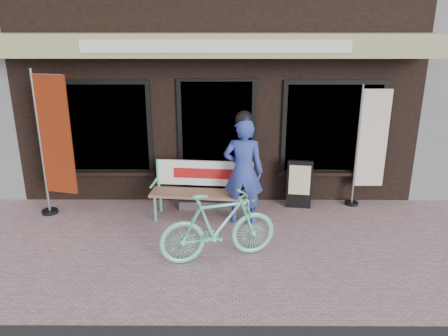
{
  "coord_description": "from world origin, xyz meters",
  "views": [
    {
      "loc": [
        0.16,
        -5.39,
        3.09
      ],
      "look_at": [
        0.13,
        0.7,
        1.05
      ],
      "focal_mm": 35.0,
      "sensor_mm": 36.0,
      "label": 1
    }
  ],
  "objects_px": {
    "nobori_red": "(54,143)",
    "bench": "(204,185)",
    "bicycle": "(218,226)",
    "person": "(243,169)",
    "menu_stand": "(299,184)",
    "nobori_cream": "(370,145)"
  },
  "relations": [
    {
      "from": "nobori_red",
      "to": "bench",
      "type": "bearing_deg",
      "value": 13.23
    },
    {
      "from": "bench",
      "to": "nobori_red",
      "type": "bearing_deg",
      "value": -174.97
    },
    {
      "from": "person",
      "to": "menu_stand",
      "type": "relative_size",
      "value": 2.14
    },
    {
      "from": "nobori_cream",
      "to": "menu_stand",
      "type": "height_order",
      "value": "nobori_cream"
    },
    {
      "from": "menu_stand",
      "to": "nobori_cream",
      "type": "bearing_deg",
      "value": 14.8
    },
    {
      "from": "bicycle",
      "to": "menu_stand",
      "type": "bearing_deg",
      "value": -54.52
    },
    {
      "from": "menu_stand",
      "to": "nobori_red",
      "type": "bearing_deg",
      "value": -166.99
    },
    {
      "from": "bicycle",
      "to": "menu_stand",
      "type": "relative_size",
      "value": 1.89
    },
    {
      "from": "bench",
      "to": "person",
      "type": "relative_size",
      "value": 0.95
    },
    {
      "from": "bicycle",
      "to": "nobori_red",
      "type": "xyz_separation_m",
      "value": [
        -2.66,
        1.43,
        0.76
      ]
    },
    {
      "from": "person",
      "to": "menu_stand",
      "type": "height_order",
      "value": "person"
    },
    {
      "from": "nobori_cream",
      "to": "nobori_red",
      "type": "bearing_deg",
      "value": -175.49
    },
    {
      "from": "bicycle",
      "to": "menu_stand",
      "type": "height_order",
      "value": "bicycle"
    },
    {
      "from": "person",
      "to": "nobori_red",
      "type": "xyz_separation_m",
      "value": [
        -3.03,
        0.26,
        0.35
      ]
    },
    {
      "from": "nobori_red",
      "to": "menu_stand",
      "type": "xyz_separation_m",
      "value": [
        4.03,
        0.32,
        -0.81
      ]
    },
    {
      "from": "bicycle",
      "to": "nobori_red",
      "type": "bearing_deg",
      "value": 45.23
    },
    {
      "from": "bicycle",
      "to": "nobori_cream",
      "type": "xyz_separation_m",
      "value": [
        2.56,
        1.88,
        0.61
      ]
    },
    {
      "from": "nobori_red",
      "to": "nobori_cream",
      "type": "bearing_deg",
      "value": 18.74
    },
    {
      "from": "person",
      "to": "nobori_red",
      "type": "distance_m",
      "value": 3.06
    },
    {
      "from": "person",
      "to": "nobori_red",
      "type": "bearing_deg",
      "value": -178.32
    },
    {
      "from": "bench",
      "to": "person",
      "type": "bearing_deg",
      "value": -14.88
    },
    {
      "from": "bench",
      "to": "nobori_cream",
      "type": "height_order",
      "value": "nobori_cream"
    }
  ]
}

